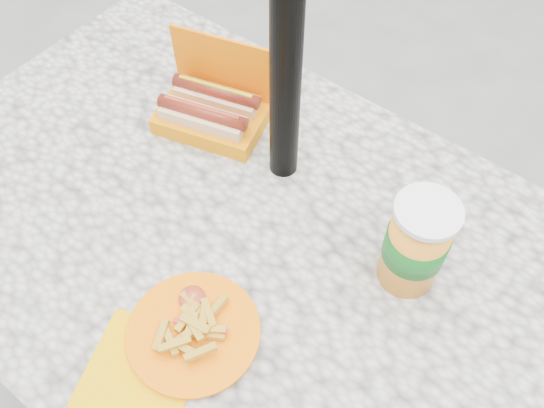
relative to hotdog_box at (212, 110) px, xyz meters
The scene contains 5 objects.
ground 0.82m from the hotdog_box, 43.73° to the right, with size 60.00×60.00×0.00m, color slate.
picnic_table 0.28m from the hotdog_box, 43.73° to the right, with size 1.20×0.80×0.75m.
hotdog_box is the anchor object (origin of this frame).
fries_plate 0.44m from the hotdog_box, 53.66° to the right, with size 0.22×0.29×0.04m.
soda_cup 0.47m from the hotdog_box, ahead, with size 0.09×0.09×0.18m.
Camera 1 is at (0.39, -0.38, 1.56)m, focal length 38.00 mm.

